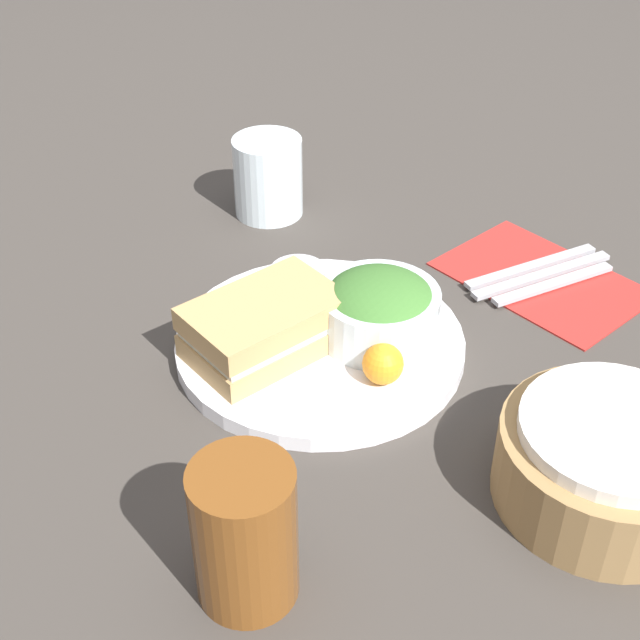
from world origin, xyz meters
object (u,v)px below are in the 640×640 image
at_px(salad_bowl, 379,308).
at_px(knife, 542,275).
at_px(bread_basket, 608,462).
at_px(water_glass, 268,177).
at_px(sandwich, 265,326).
at_px(dressing_cup, 298,281).
at_px(plate, 320,344).
at_px(drink_glass, 245,534).
at_px(spoon, 553,284).
at_px(fork, 531,267).

distance_m(salad_bowl, knife, 0.21).
xyz_separation_m(bread_basket, knife, (-0.21, -0.21, -0.03)).
height_order(bread_basket, water_glass, water_glass).
bearing_deg(sandwich, dressing_cup, -149.51).
height_order(plate, sandwich, sandwich).
xyz_separation_m(knife, water_glass, (0.12, -0.30, 0.04)).
height_order(drink_glass, spoon, drink_glass).
height_order(salad_bowl, drink_glass, drink_glass).
height_order(salad_bowl, dressing_cup, salad_bowl).
xyz_separation_m(plate, dressing_cup, (-0.03, -0.07, 0.02)).
relative_size(fork, water_glass, 1.78).
distance_m(salad_bowl, fork, 0.21).
bearing_deg(fork, knife, -90.00).
bearing_deg(drink_glass, bread_basket, 155.93).
relative_size(knife, water_glass, 1.87).
distance_m(bread_basket, water_glass, 0.52).
height_order(plate, dressing_cup, dressing_cup).
height_order(dressing_cup, bread_basket, bread_basket).
bearing_deg(salad_bowl, drink_glass, 27.22).
bearing_deg(bread_basket, dressing_cup, -88.28).
xyz_separation_m(salad_bowl, fork, (-0.21, 0.02, -0.04)).
bearing_deg(knife, fork, 90.00).
height_order(sandwich, dressing_cup, sandwich).
bearing_deg(bread_basket, spoon, -136.40).
distance_m(knife, water_glass, 0.32).
height_order(plate, salad_bowl, salad_bowl).
distance_m(sandwich, bread_basket, 0.31).
relative_size(fork, spoon, 1.11).
bearing_deg(spoon, drink_glass, -155.17).
relative_size(drink_glass, water_glass, 1.22).
relative_size(plate, fork, 1.65).
distance_m(sandwich, spoon, 0.31).
height_order(drink_glass, bread_basket, drink_glass).
bearing_deg(sandwich, salad_bowl, 150.02).
relative_size(dressing_cup, spoon, 0.37).
distance_m(bread_basket, fork, 0.31).
relative_size(plate, bread_basket, 1.60).
bearing_deg(plate, salad_bowl, 143.31).
height_order(plate, water_glass, water_glass).
distance_m(plate, knife, 0.26).
distance_m(plate, bread_basket, 0.28).
bearing_deg(drink_glass, knife, -168.08).
xyz_separation_m(plate, knife, (-0.25, 0.07, -0.00)).
height_order(fork, spoon, same).
bearing_deg(knife, sandwich, 178.63).
bearing_deg(drink_glass, salad_bowl, -152.78).
height_order(fork, water_glass, water_glass).
distance_m(fork, spoon, 0.04).
relative_size(bread_basket, knife, 0.98).
height_order(dressing_cup, fork, dressing_cup).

